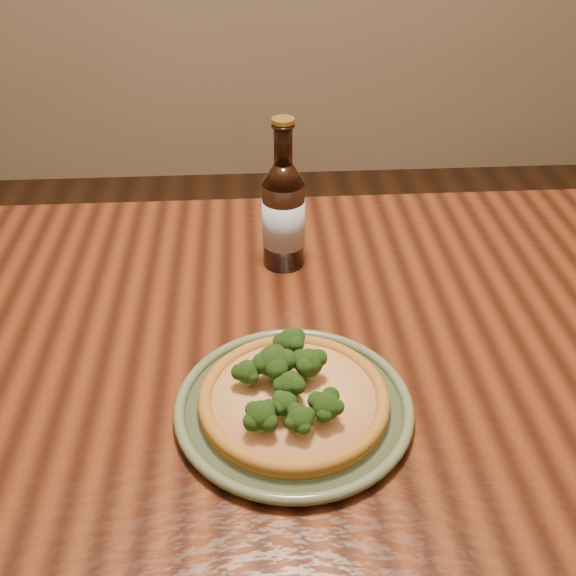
{
  "coord_description": "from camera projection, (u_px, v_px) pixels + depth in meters",
  "views": [
    {
      "loc": [
        0.06,
        -0.64,
        1.36
      ],
      "look_at": [
        0.11,
        0.14,
        0.82
      ],
      "focal_mm": 42.0,
      "sensor_mm": 36.0,
      "label": 1
    }
  ],
  "objects": [
    {
      "name": "table",
      "position": [
        215.0,
        395.0,
        1.01
      ],
      "size": [
        1.6,
        0.9,
        0.75
      ],
      "color": "#4F2411",
      "rests_on": "ground"
    },
    {
      "name": "plate",
      "position": [
        294.0,
        407.0,
        0.84
      ],
      "size": [
        0.3,
        0.3,
        0.02
      ],
      "rotation": [
        0.0,
        0.0,
        -0.12
      ],
      "color": "#576848",
      "rests_on": "table"
    },
    {
      "name": "pizza",
      "position": [
        293.0,
        396.0,
        0.83
      ],
      "size": [
        0.24,
        0.24,
        0.07
      ],
      "rotation": [
        0.0,
        0.0,
        0.31
      ],
      "color": "#A56F25",
      "rests_on": "plate"
    },
    {
      "name": "beer_bottle",
      "position": [
        283.0,
        214.0,
        1.08
      ],
      "size": [
        0.07,
        0.07,
        0.25
      ],
      "rotation": [
        0.0,
        0.0,
        0.08
      ],
      "color": "black",
      "rests_on": "table"
    }
  ]
}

